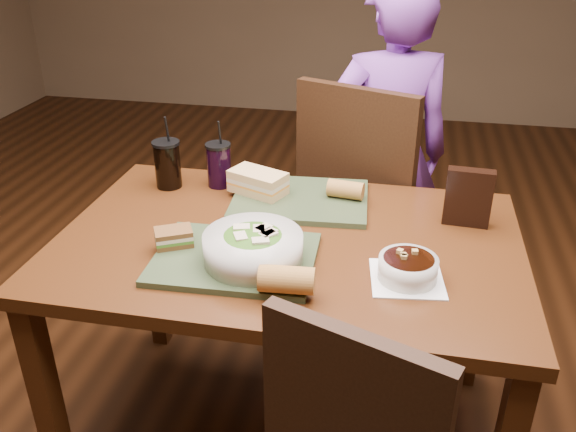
% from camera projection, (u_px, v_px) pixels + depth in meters
% --- Properties ---
extents(ground, '(6.00, 6.00, 0.00)m').
position_uv_depth(ground, '(288.00, 431.00, 2.06)').
color(ground, '#381C0B').
rests_on(ground, ground).
extents(dining_table, '(1.30, 0.85, 0.75)m').
position_uv_depth(dining_table, '(288.00, 265.00, 1.76)').
color(dining_table, '#45230D').
rests_on(dining_table, ground).
extents(chair_far, '(0.59, 0.60, 1.05)m').
position_uv_depth(chair_far, '(355.00, 199.00, 2.33)').
color(chair_far, black).
rests_on(chair_far, ground).
extents(diner, '(0.58, 0.46, 1.39)m').
position_uv_depth(diner, '(387.00, 157.00, 2.42)').
color(diner, purple).
rests_on(diner, ground).
extents(tray_near, '(0.43, 0.33, 0.02)m').
position_uv_depth(tray_near, '(235.00, 259.00, 1.60)').
color(tray_near, '#303E24').
rests_on(tray_near, dining_table).
extents(tray_far, '(0.44, 0.35, 0.02)m').
position_uv_depth(tray_far, '(300.00, 199.00, 1.92)').
color(tray_far, '#303E24').
rests_on(tray_far, dining_table).
extents(salad_bowl, '(0.26, 0.26, 0.09)m').
position_uv_depth(salad_bowl, '(253.00, 246.00, 1.56)').
color(salad_bowl, silver).
rests_on(salad_bowl, tray_near).
extents(soup_bowl, '(0.20, 0.20, 0.07)m').
position_uv_depth(soup_bowl, '(408.00, 268.00, 1.52)').
color(soup_bowl, white).
rests_on(soup_bowl, dining_table).
extents(sandwich_near, '(0.12, 0.11, 0.05)m').
position_uv_depth(sandwich_near, '(174.00, 237.00, 1.64)').
color(sandwich_near, '#593819').
rests_on(sandwich_near, tray_near).
extents(sandwich_far, '(0.20, 0.16, 0.07)m').
position_uv_depth(sandwich_far, '(258.00, 182.00, 1.93)').
color(sandwich_far, tan).
rests_on(sandwich_far, tray_far).
extents(baguette_near, '(0.14, 0.08, 0.07)m').
position_uv_depth(baguette_near, '(287.00, 280.00, 1.44)').
color(baguette_near, '#AD7533').
rests_on(baguette_near, tray_near).
extents(baguette_far, '(0.12, 0.07, 0.06)m').
position_uv_depth(baguette_far, '(346.00, 190.00, 1.90)').
color(baguette_far, '#AD7533').
rests_on(baguette_far, tray_far).
extents(cup_cola, '(0.09, 0.09, 0.24)m').
position_uv_depth(cup_cola, '(168.00, 164.00, 2.00)').
color(cup_cola, black).
rests_on(cup_cola, dining_table).
extents(cup_berry, '(0.08, 0.08, 0.23)m').
position_uv_depth(cup_berry, '(219.00, 165.00, 2.01)').
color(cup_berry, black).
rests_on(cup_berry, dining_table).
extents(chip_bag, '(0.13, 0.05, 0.17)m').
position_uv_depth(chip_bag, '(468.00, 198.00, 1.76)').
color(chip_bag, black).
rests_on(chip_bag, dining_table).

